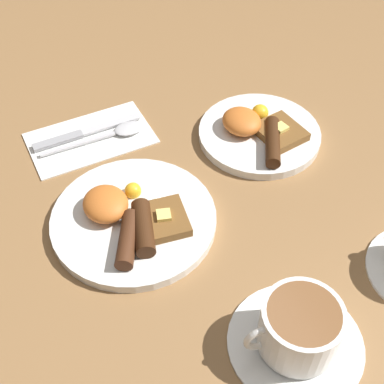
# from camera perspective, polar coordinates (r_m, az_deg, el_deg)

# --- Properties ---
(ground_plane) EXTENTS (3.00, 3.00, 0.00)m
(ground_plane) POSITION_cam_1_polar(r_m,az_deg,el_deg) (0.79, -6.18, -3.29)
(ground_plane) COLOR olive
(breakfast_plate_near) EXTENTS (0.24, 0.24, 0.05)m
(breakfast_plate_near) POSITION_cam_1_polar(r_m,az_deg,el_deg) (0.78, -6.40, -2.76)
(breakfast_plate_near) COLOR white
(breakfast_plate_near) RESTS_ON ground_plane
(breakfast_plate_far) EXTENTS (0.21, 0.21, 0.05)m
(breakfast_plate_far) POSITION_cam_1_polar(r_m,az_deg,el_deg) (0.91, 7.17, 6.43)
(breakfast_plate_far) COLOR white
(breakfast_plate_far) RESTS_ON ground_plane
(teacup_near) EXTENTS (0.17, 0.17, 0.08)m
(teacup_near) POSITION_cam_1_polar(r_m,az_deg,el_deg) (0.66, 11.27, -14.38)
(teacup_near) COLOR white
(teacup_near) RESTS_ON ground_plane
(napkin) EXTENTS (0.13, 0.21, 0.01)m
(napkin) POSITION_cam_1_polar(r_m,az_deg,el_deg) (0.93, -10.78, 5.71)
(napkin) COLOR white
(napkin) RESTS_ON ground_plane
(knife) EXTENTS (0.02, 0.19, 0.01)m
(knife) POSITION_cam_1_polar(r_m,az_deg,el_deg) (0.93, -11.72, 6.13)
(knife) COLOR silver
(knife) RESTS_ON napkin
(spoon) EXTENTS (0.04, 0.18, 0.01)m
(spoon) POSITION_cam_1_polar(r_m,az_deg,el_deg) (0.92, -7.82, 6.42)
(spoon) COLOR silver
(spoon) RESTS_ON napkin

